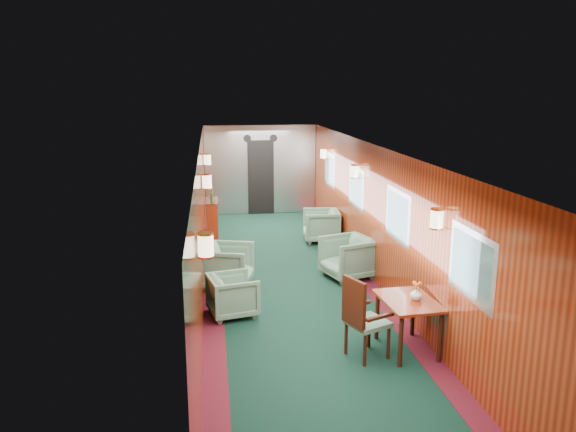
{
  "coord_description": "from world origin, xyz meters",
  "views": [
    {
      "loc": [
        -1.32,
        -9.07,
        3.37
      ],
      "look_at": [
        0.0,
        0.49,
        1.15
      ],
      "focal_mm": 35.0,
      "sensor_mm": 36.0,
      "label": 1
    }
  ],
  "objects_px": {
    "side_chair": "(362,315)",
    "credenza": "(212,217)",
    "armchair_left_far": "(227,266)",
    "armchair_right_far": "(321,226)",
    "dining_table": "(408,308)",
    "armchair_left_near": "(233,295)",
    "armchair_right_near": "(348,257)"
  },
  "relations": [
    {
      "from": "armchair_left_near",
      "to": "armchair_left_far",
      "type": "xyz_separation_m",
      "value": [
        -0.04,
        1.24,
        0.06
      ]
    },
    {
      "from": "credenza",
      "to": "armchair_left_near",
      "type": "distance_m",
      "value": 4.87
    },
    {
      "from": "armchair_right_near",
      "to": "armchair_left_near",
      "type": "bearing_deg",
      "value": -73.52
    },
    {
      "from": "armchair_left_near",
      "to": "armchair_right_far",
      "type": "distance_m",
      "value": 4.47
    },
    {
      "from": "credenza",
      "to": "armchair_right_far",
      "type": "height_order",
      "value": "credenza"
    },
    {
      "from": "dining_table",
      "to": "armchair_right_near",
      "type": "height_order",
      "value": "armchair_right_near"
    },
    {
      "from": "armchair_right_far",
      "to": "side_chair",
      "type": "bearing_deg",
      "value": -1.22
    },
    {
      "from": "armchair_left_far",
      "to": "armchair_left_near",
      "type": "bearing_deg",
      "value": -162.28
    },
    {
      "from": "credenza",
      "to": "armchair_left_near",
      "type": "bearing_deg",
      "value": -86.64
    },
    {
      "from": "armchair_left_far",
      "to": "armchair_right_far",
      "type": "relative_size",
      "value": 1.05
    },
    {
      "from": "dining_table",
      "to": "credenza",
      "type": "bearing_deg",
      "value": 107.37
    },
    {
      "from": "side_chair",
      "to": "armchair_left_far",
      "type": "distance_m",
      "value": 3.28
    },
    {
      "from": "credenza",
      "to": "armchair_right_near",
      "type": "xyz_separation_m",
      "value": [
        2.41,
        -3.41,
        -0.05
      ]
    },
    {
      "from": "side_chair",
      "to": "armchair_right_far",
      "type": "distance_m",
      "value": 5.59
    },
    {
      "from": "side_chair",
      "to": "credenza",
      "type": "height_order",
      "value": "credenza"
    },
    {
      "from": "side_chair",
      "to": "credenza",
      "type": "xyz_separation_m",
      "value": [
        -1.83,
        6.47,
        -0.16
      ]
    },
    {
      "from": "credenza",
      "to": "armchair_left_far",
      "type": "height_order",
      "value": "credenza"
    },
    {
      "from": "side_chair",
      "to": "armchair_right_near",
      "type": "relative_size",
      "value": 1.31
    },
    {
      "from": "armchair_right_near",
      "to": "armchair_right_far",
      "type": "height_order",
      "value": "armchair_right_near"
    },
    {
      "from": "armchair_right_far",
      "to": "armchair_left_far",
      "type": "bearing_deg",
      "value": -34.08
    },
    {
      "from": "side_chair",
      "to": "credenza",
      "type": "relative_size",
      "value": 0.99
    },
    {
      "from": "armchair_left_near",
      "to": "armchair_right_near",
      "type": "bearing_deg",
      "value": -68.44
    },
    {
      "from": "armchair_left_near",
      "to": "armchair_right_far",
      "type": "relative_size",
      "value": 0.89
    },
    {
      "from": "armchair_left_far",
      "to": "armchair_right_near",
      "type": "bearing_deg",
      "value": -68.82
    },
    {
      "from": "credenza",
      "to": "armchair_left_far",
      "type": "relative_size",
      "value": 1.33
    },
    {
      "from": "dining_table",
      "to": "armchair_left_far",
      "type": "height_order",
      "value": "armchair_left_far"
    },
    {
      "from": "dining_table",
      "to": "armchair_left_far",
      "type": "relative_size",
      "value": 1.19
    },
    {
      "from": "armchair_left_far",
      "to": "side_chair",
      "type": "bearing_deg",
      "value": -135.19
    },
    {
      "from": "credenza",
      "to": "armchair_left_far",
      "type": "xyz_separation_m",
      "value": [
        0.24,
        -3.62,
        -0.05
      ]
    },
    {
      "from": "armchair_right_near",
      "to": "side_chair",
      "type": "bearing_deg",
      "value": -28.49
    },
    {
      "from": "side_chair",
      "to": "armchair_left_far",
      "type": "xyz_separation_m",
      "value": [
        -1.59,
        2.86,
        -0.21
      ]
    },
    {
      "from": "armchair_right_near",
      "to": "armchair_right_far",
      "type": "bearing_deg",
      "value": 162.11
    }
  ]
}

